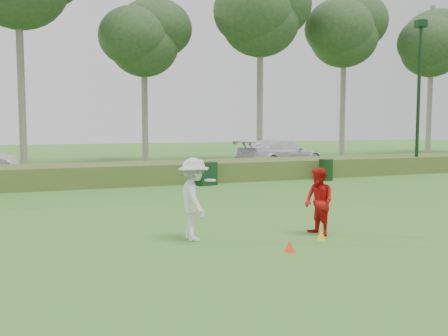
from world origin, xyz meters
name	(u,v)px	position (x,y,z in m)	size (l,w,h in m)	color
ground	(285,235)	(0.00, 0.00, 0.00)	(120.00, 120.00, 0.00)	#357627
reed_strip	(161,172)	(0.00, 12.00, 0.45)	(80.00, 3.00, 0.90)	#475D25
park_road	(139,172)	(0.00, 17.00, 0.03)	(80.00, 6.00, 0.06)	#2D2D2D
lamp_post	(419,70)	(14.00, 11.00, 5.59)	(0.70, 0.70, 8.18)	black
tree_4	(144,39)	(2.00, 24.50, 8.59)	(6.24, 6.24, 11.50)	#7B705E
tree_5	(260,15)	(10.00, 22.50, 10.47)	(7.28, 7.28, 14.00)	#7B705E
tree_6	(344,31)	(18.00, 23.80, 10.10)	(7.02, 7.02, 13.50)	#7B705E
tree_7	(432,44)	(26.00, 22.80, 9.34)	(6.50, 6.50, 12.50)	#7B705E
player_white	(194,199)	(-2.17, 0.35, 0.95)	(0.92, 1.26, 1.90)	silver
player_red	(319,202)	(0.76, -0.29, 0.82)	(0.79, 0.62, 1.63)	red
cone_orange	(290,246)	(-0.64, -1.42, 0.12)	(0.22, 0.22, 0.25)	#FF410D
cone_yellow	(321,235)	(0.56, -0.72, 0.11)	(0.21, 0.21, 0.23)	yellow
utility_cabinet	(207,174)	(1.55, 10.05, 0.51)	(0.81, 0.51, 1.02)	black
trash_bin	(326,170)	(7.46, 9.79, 0.51)	(0.67, 0.67, 1.01)	black
car_right	(280,154)	(8.41, 16.22, 0.91)	(2.37, 5.84, 1.69)	silver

